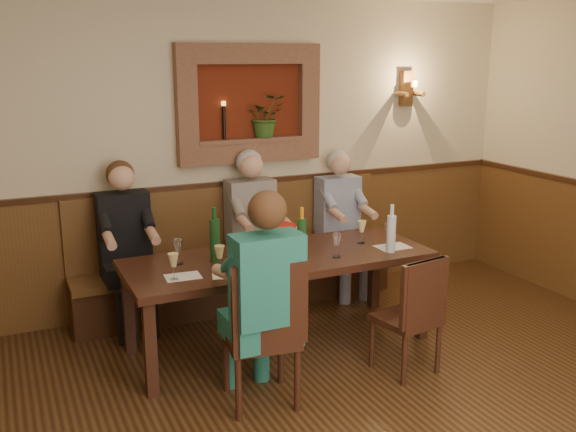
# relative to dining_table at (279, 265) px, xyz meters

# --- Properties ---
(room_shell) EXTENTS (6.04, 6.04, 2.82)m
(room_shell) POSITION_rel_dining_table_xyz_m (0.00, -1.85, 1.21)
(room_shell) COLOR beige
(room_shell) RESTS_ON ground
(wainscoting) EXTENTS (6.02, 6.02, 1.15)m
(wainscoting) POSITION_rel_dining_table_xyz_m (0.00, -1.85, -0.09)
(wainscoting) COLOR brown
(wainscoting) RESTS_ON ground
(wall_niche) EXTENTS (1.36, 0.30, 1.06)m
(wall_niche) POSITION_rel_dining_table_xyz_m (0.24, 1.09, 1.13)
(wall_niche) COLOR #5D1D0D
(wall_niche) RESTS_ON ground
(wall_sconce) EXTENTS (0.25, 0.20, 0.35)m
(wall_sconce) POSITION_rel_dining_table_xyz_m (1.90, 1.08, 1.27)
(wall_sconce) COLOR brown
(wall_sconce) RESTS_ON ground
(dining_table) EXTENTS (2.40, 0.90, 0.75)m
(dining_table) POSITION_rel_dining_table_xyz_m (0.00, 0.00, 0.00)
(dining_table) COLOR black
(dining_table) RESTS_ON ground
(bench) EXTENTS (3.00, 0.45, 1.11)m
(bench) POSITION_rel_dining_table_xyz_m (0.00, 0.94, -0.35)
(bench) COLOR #381E0F
(bench) RESTS_ON ground
(chair_near_left) EXTENTS (0.52, 0.52, 1.03)m
(chair_near_left) POSITION_rel_dining_table_xyz_m (-0.47, -0.76, -0.37)
(chair_near_left) COLOR black
(chair_near_left) RESTS_ON ground
(chair_near_right) EXTENTS (0.46, 0.46, 0.90)m
(chair_near_right) POSITION_rel_dining_table_xyz_m (0.67, -0.80, -0.41)
(chair_near_right) COLOR black
(chair_near_right) RESTS_ON ground
(person_bench_left) EXTENTS (0.43, 0.52, 1.44)m
(person_bench_left) POSITION_rel_dining_table_xyz_m (-1.02, 0.84, -0.08)
(person_bench_left) COLOR black
(person_bench_left) RESTS_ON ground
(person_bench_mid) EXTENTS (0.43, 0.53, 1.46)m
(person_bench_mid) POSITION_rel_dining_table_xyz_m (0.13, 0.84, -0.07)
(person_bench_mid) COLOR #605A58
(person_bench_mid) RESTS_ON ground
(person_bench_right) EXTENTS (0.41, 0.50, 1.40)m
(person_bench_right) POSITION_rel_dining_table_xyz_m (1.04, 0.84, -0.10)
(person_bench_right) COLOR navy
(person_bench_right) RESTS_ON ground
(person_chair_front) EXTENTS (0.44, 0.54, 1.48)m
(person_chair_front) POSITION_rel_dining_table_xyz_m (-0.47, -0.78, -0.06)
(person_chair_front) COLOR #1A5C5C
(person_chair_front) RESTS_ON ground
(spittoon_bucket) EXTENTS (0.25, 0.25, 0.28)m
(spittoon_bucket) POSITION_rel_dining_table_xyz_m (-0.05, -0.11, 0.22)
(spittoon_bucket) COLOR red
(spittoon_bucket) RESTS_ON dining_table
(wine_bottle_green_a) EXTENTS (0.09, 0.09, 0.40)m
(wine_bottle_green_a) POSITION_rel_dining_table_xyz_m (0.14, -0.11, 0.24)
(wine_bottle_green_a) COLOR #19471E
(wine_bottle_green_a) RESTS_ON dining_table
(wine_bottle_green_b) EXTENTS (0.10, 0.10, 0.42)m
(wine_bottle_green_b) POSITION_rel_dining_table_xyz_m (-0.49, 0.09, 0.25)
(wine_bottle_green_b) COLOR #19471E
(wine_bottle_green_b) RESTS_ON dining_table
(water_bottle) EXTENTS (0.08, 0.08, 0.39)m
(water_bottle) POSITION_rel_dining_table_xyz_m (0.85, -0.28, 0.23)
(water_bottle) COLOR silver
(water_bottle) RESTS_ON dining_table
(tasting_sheet_a) EXTENTS (0.26, 0.20, 0.00)m
(tasting_sheet_a) POSITION_rel_dining_table_xyz_m (-0.82, -0.16, 0.08)
(tasting_sheet_a) COLOR white
(tasting_sheet_a) RESTS_ON dining_table
(tasting_sheet_b) EXTENTS (0.37, 0.32, 0.00)m
(tasting_sheet_b) POSITION_rel_dining_table_xyz_m (-0.09, -0.25, 0.08)
(tasting_sheet_b) COLOR white
(tasting_sheet_b) RESTS_ON dining_table
(tasting_sheet_c) EXTENTS (0.27, 0.20, 0.00)m
(tasting_sheet_c) POSITION_rel_dining_table_xyz_m (0.94, -0.17, 0.08)
(tasting_sheet_c) COLOR white
(tasting_sheet_c) RESTS_ON dining_table
(tasting_sheet_d) EXTENTS (0.34, 0.29, 0.00)m
(tasting_sheet_d) POSITION_rel_dining_table_xyz_m (-0.48, -0.25, 0.08)
(tasting_sheet_d) COLOR white
(tasting_sheet_d) RESTS_ON dining_table
(wine_glass_0) EXTENTS (0.08, 0.08, 0.19)m
(wine_glass_0) POSITION_rel_dining_table_xyz_m (-0.89, -0.20, 0.17)
(wine_glass_0) COLOR #E0D486
(wine_glass_0) RESTS_ON dining_table
(wine_glass_1) EXTENTS (0.08, 0.08, 0.19)m
(wine_glass_1) POSITION_rel_dining_table_xyz_m (-0.11, -0.19, 0.17)
(wine_glass_1) COLOR #E0D486
(wine_glass_1) RESTS_ON dining_table
(wine_glass_2) EXTENTS (0.08, 0.08, 0.19)m
(wine_glass_2) POSITION_rel_dining_table_xyz_m (0.39, -0.21, 0.17)
(wine_glass_2) COLOR white
(wine_glass_2) RESTS_ON dining_table
(wine_glass_3) EXTENTS (0.08, 0.08, 0.19)m
(wine_glass_3) POSITION_rel_dining_table_xyz_m (-0.77, 0.13, 0.17)
(wine_glass_3) COLOR white
(wine_glass_3) RESTS_ON dining_table
(wine_glass_4) EXTENTS (0.08, 0.08, 0.19)m
(wine_glass_4) POSITION_rel_dining_table_xyz_m (-0.24, -0.28, 0.17)
(wine_glass_4) COLOR #E0D486
(wine_glass_4) RESTS_ON dining_table
(wine_glass_5) EXTENTS (0.08, 0.08, 0.19)m
(wine_glass_5) POSITION_rel_dining_table_xyz_m (-0.54, -0.15, 0.17)
(wine_glass_5) COLOR #E0D486
(wine_glass_5) RESTS_ON dining_table
(wine_glass_6) EXTENTS (0.08, 0.08, 0.19)m
(wine_glass_6) POSITION_rel_dining_table_xyz_m (-0.28, 0.11, 0.17)
(wine_glass_6) COLOR white
(wine_glass_6) RESTS_ON dining_table
(wine_glass_7) EXTENTS (0.08, 0.08, 0.19)m
(wine_glass_7) POSITION_rel_dining_table_xyz_m (0.77, 0.04, 0.17)
(wine_glass_7) COLOR #E0D486
(wine_glass_7) RESTS_ON dining_table
(wine_glass_8) EXTENTS (0.08, 0.08, 0.19)m
(wine_glass_8) POSITION_rel_dining_table_xyz_m (0.92, -0.14, 0.17)
(wine_glass_8) COLOR white
(wine_glass_8) RESTS_ON dining_table
(wine_glass_9) EXTENTS (0.08, 0.08, 0.19)m
(wine_glass_9) POSITION_rel_dining_table_xyz_m (0.17, 0.07, 0.17)
(wine_glass_9) COLOR #E0D486
(wine_glass_9) RESTS_ON dining_table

